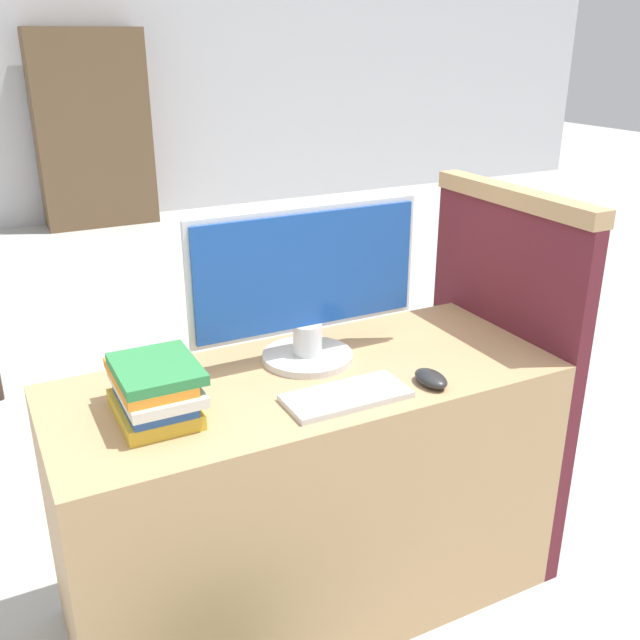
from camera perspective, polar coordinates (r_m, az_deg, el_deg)
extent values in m
cube|color=silver|center=(6.72, -21.95, 18.93)|extent=(12.00, 0.06, 2.80)
cube|color=tan|center=(2.07, -0.92, -13.71)|extent=(1.34, 0.56, 0.74)
cube|color=#5B1E28|center=(2.35, 14.00, -4.45)|extent=(0.05, 0.66, 1.11)
cube|color=tan|center=(2.16, 15.40, 9.48)|extent=(0.07, 0.66, 0.05)
cylinder|color=silver|center=(1.96, -1.01, -2.94)|extent=(0.25, 0.25, 0.02)
cylinder|color=silver|center=(1.94, -1.02, -1.51)|extent=(0.08, 0.08, 0.09)
cube|color=silver|center=(1.88, -1.12, 4.05)|extent=(0.65, 0.01, 0.33)
cube|color=#19479E|center=(1.87, -1.06, 4.01)|extent=(0.62, 0.02, 0.31)
cube|color=silver|center=(1.76, 2.12, -6.11)|extent=(0.31, 0.14, 0.02)
ellipsoid|color=#262626|center=(1.85, 8.86, -4.64)|extent=(0.07, 0.11, 0.04)
cube|color=gold|center=(1.72, -13.06, -6.95)|extent=(0.18, 0.23, 0.04)
cube|color=#285199|center=(1.70, -13.11, -6.15)|extent=(0.15, 0.22, 0.02)
cube|color=silver|center=(1.70, -12.99, -5.19)|extent=(0.17, 0.27, 0.03)
cube|color=orange|center=(1.70, -13.47, -4.42)|extent=(0.16, 0.26, 0.02)
cube|color=#2D7F42|center=(1.68, -12.98, -3.83)|extent=(0.18, 0.23, 0.03)
cube|color=brown|center=(6.57, -17.71, 14.28)|extent=(0.94, 0.32, 1.63)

